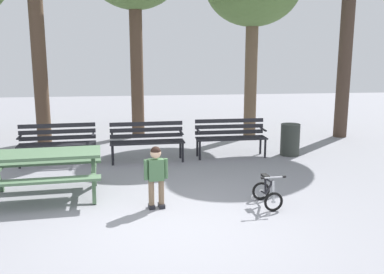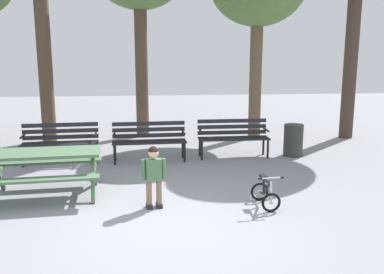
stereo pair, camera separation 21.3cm
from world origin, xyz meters
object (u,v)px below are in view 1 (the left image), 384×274
(picnic_table, at_px, (44,163))
(park_bench_right, at_px, (230,134))
(park_bench_far_left, at_px, (57,140))
(park_bench_left, at_px, (147,138))
(kids_bicycle, at_px, (267,193))
(child_standing, at_px, (156,173))
(trash_bin, at_px, (290,140))

(picnic_table, distance_m, park_bench_right, 4.34)
(park_bench_far_left, relative_size, park_bench_left, 1.01)
(park_bench_far_left, distance_m, park_bench_left, 1.90)
(kids_bicycle, bearing_deg, child_standing, 176.31)
(park_bench_left, relative_size, park_bench_right, 1.01)
(child_standing, relative_size, kids_bicycle, 1.67)
(picnic_table, xyz_separation_m, kids_bicycle, (3.50, -0.82, -0.39))
(child_standing, height_order, trash_bin, child_standing)
(park_bench_right, xyz_separation_m, kids_bicycle, (-0.13, -3.20, -0.31))
(park_bench_right, bearing_deg, child_standing, -120.85)
(park_bench_right, bearing_deg, park_bench_far_left, -177.61)
(park_bench_left, distance_m, child_standing, 2.92)
(picnic_table, height_order, kids_bicycle, picnic_table)
(park_bench_right, height_order, child_standing, child_standing)
(park_bench_far_left, height_order, child_standing, child_standing)
(picnic_table, relative_size, kids_bicycle, 3.27)
(park_bench_left, height_order, kids_bicycle, park_bench_left)
(picnic_table, distance_m, park_bench_far_left, 2.23)
(picnic_table, bearing_deg, child_standing, -21.82)
(park_bench_left, bearing_deg, child_standing, -88.92)
(picnic_table, bearing_deg, kids_bicycle, -13.25)
(kids_bicycle, bearing_deg, trash_bin, 64.02)
(park_bench_far_left, distance_m, park_bench_right, 3.81)
(park_bench_far_left, relative_size, child_standing, 1.68)
(trash_bin, bearing_deg, park_bench_left, -178.08)
(picnic_table, distance_m, kids_bicycle, 3.61)
(park_bench_far_left, height_order, trash_bin, park_bench_far_left)
(park_bench_left, relative_size, child_standing, 1.67)
(park_bench_right, height_order, kids_bicycle, park_bench_right)
(picnic_table, height_order, child_standing, child_standing)
(park_bench_left, bearing_deg, park_bench_right, 5.26)
(child_standing, xyz_separation_m, kids_bicycle, (1.72, -0.11, -0.36))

